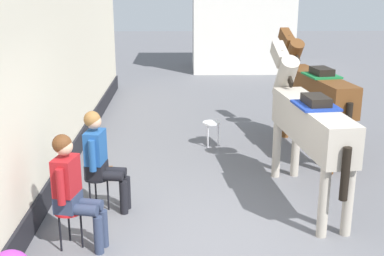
% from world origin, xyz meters
% --- Properties ---
extents(ground_plane, '(40.00, 40.00, 0.00)m').
position_xyz_m(ground_plane, '(0.00, 3.00, 0.00)').
color(ground_plane, slate).
extents(pub_facade_wall, '(0.34, 14.00, 3.40)m').
position_xyz_m(pub_facade_wall, '(-2.55, 1.50, 1.54)').
color(pub_facade_wall, beige).
rests_on(pub_facade_wall, ground_plane).
extents(distant_cottage, '(3.40, 2.60, 3.50)m').
position_xyz_m(distant_cottage, '(1.40, 11.58, 1.80)').
color(distant_cottage, silver).
rests_on(distant_cottage, ground_plane).
extents(seated_visitor_near, '(0.61, 0.48, 1.39)m').
position_xyz_m(seated_visitor_near, '(-1.79, -0.15, 0.78)').
color(seated_visitor_near, red).
rests_on(seated_visitor_near, ground_plane).
extents(seated_visitor_far, '(0.61, 0.49, 1.39)m').
position_xyz_m(seated_visitor_far, '(-1.62, 0.84, 0.78)').
color(seated_visitor_far, black).
rests_on(seated_visitor_far, ground_plane).
extents(saddled_horse_near, '(0.70, 2.99, 2.06)m').
position_xyz_m(saddled_horse_near, '(1.19, 1.16, 1.16)').
color(saddled_horse_near, '#B2A899').
rests_on(saddled_horse_near, ground_plane).
extents(saddled_horse_far, '(0.83, 2.97, 2.06)m').
position_xyz_m(saddled_horse_far, '(1.79, 3.20, 1.16)').
color(saddled_horse_far, brown).
rests_on(saddled_horse_far, ground_plane).
extents(spare_stool_white, '(0.32, 0.32, 0.46)m').
position_xyz_m(spare_stool_white, '(-0.01, 3.51, 0.40)').
color(spare_stool_white, white).
rests_on(spare_stool_white, ground_plane).
extents(satchel_bag, '(0.29, 0.15, 0.20)m').
position_xyz_m(satchel_bag, '(-1.77, 1.90, 0.10)').
color(satchel_bag, brown).
rests_on(satchel_bag, ground_plane).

